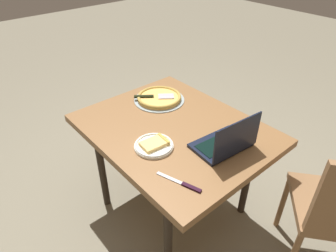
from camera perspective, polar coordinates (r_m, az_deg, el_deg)
name	(u,v)px	position (r m, az deg, el deg)	size (l,w,h in m)	color
ground_plane	(173,206)	(2.28, 0.98, -15.04)	(12.00, 12.00, 0.00)	#79725E
dining_table	(174,136)	(1.84, 1.18, -1.86)	(1.11, 0.89, 0.71)	brown
laptop	(226,142)	(1.63, 11.02, -3.05)	(0.24, 0.33, 0.22)	black
pizza_plate	(154,145)	(1.64, -2.67, -3.63)	(0.22, 0.22, 0.04)	white
pizza_tray	(159,98)	(2.07, -1.71, 5.41)	(0.35, 0.35, 0.04)	#94A5A8
table_knife	(183,184)	(1.43, 2.88, -10.95)	(0.23, 0.09, 0.01)	silver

